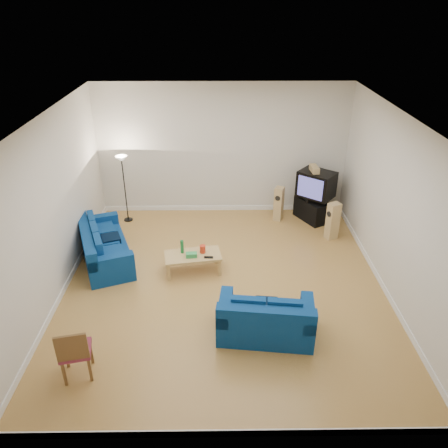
{
  "coord_description": "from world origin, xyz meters",
  "views": [
    {
      "loc": [
        -0.09,
        -6.84,
        4.96
      ],
      "look_at": [
        0.0,
        0.4,
        1.1
      ],
      "focal_mm": 35.0,
      "sensor_mm": 36.0,
      "label": 1
    }
  ],
  "objects_px": {
    "sofa_three_seat": "(103,248)",
    "sofa_loveseat": "(265,321)",
    "tv_stand": "(312,209)",
    "coffee_table": "(193,257)",
    "television": "(316,184)"
  },
  "relations": [
    {
      "from": "sofa_three_seat",
      "to": "sofa_loveseat",
      "type": "distance_m",
      "value": 3.9
    },
    {
      "from": "tv_stand",
      "to": "coffee_table",
      "type": "bearing_deg",
      "value": -79.74
    },
    {
      "from": "tv_stand",
      "to": "television",
      "type": "height_order",
      "value": "television"
    },
    {
      "from": "tv_stand",
      "to": "sofa_three_seat",
      "type": "bearing_deg",
      "value": -97.54
    },
    {
      "from": "sofa_three_seat",
      "to": "television",
      "type": "bearing_deg",
      "value": 89.83
    },
    {
      "from": "coffee_table",
      "to": "tv_stand",
      "type": "bearing_deg",
      "value": 38.85
    },
    {
      "from": "tv_stand",
      "to": "television",
      "type": "xyz_separation_m",
      "value": [
        0.03,
        -0.01,
        0.67
      ]
    },
    {
      "from": "tv_stand",
      "to": "television",
      "type": "distance_m",
      "value": 0.67
    },
    {
      "from": "sofa_loveseat",
      "to": "tv_stand",
      "type": "distance_m",
      "value": 4.39
    },
    {
      "from": "coffee_table",
      "to": "sofa_three_seat",
      "type": "bearing_deg",
      "value": 166.59
    },
    {
      "from": "sofa_loveseat",
      "to": "television",
      "type": "xyz_separation_m",
      "value": [
        1.57,
        4.1,
        0.65
      ]
    },
    {
      "from": "coffee_table",
      "to": "television",
      "type": "xyz_separation_m",
      "value": [
        2.83,
        2.24,
        0.59
      ]
    },
    {
      "from": "sofa_three_seat",
      "to": "tv_stand",
      "type": "height_order",
      "value": "sofa_three_seat"
    },
    {
      "from": "coffee_table",
      "to": "television",
      "type": "distance_m",
      "value": 3.66
    },
    {
      "from": "sofa_loveseat",
      "to": "coffee_table",
      "type": "relative_size",
      "value": 1.38
    }
  ]
}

